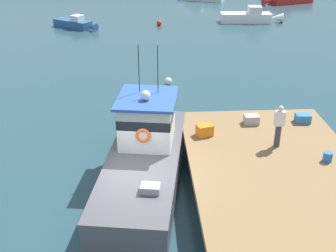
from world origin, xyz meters
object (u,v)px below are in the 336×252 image
(bait_bucket, at_px, (328,157))
(moored_boat_near_channel, at_px, (250,17))
(main_fishing_boat, at_px, (146,153))
(mooring_buoy_channel_marker, at_px, (159,23))
(moored_boat_outer_mooring, at_px, (75,23))
(crate_stack_mid_dock, at_px, (205,130))
(crate_single_by_cleat, at_px, (303,118))
(deckhand_by_the_boat, at_px, (279,125))
(crate_stack_near_edge, at_px, (251,119))
(mooring_buoy_outer, at_px, (168,81))

(bait_bucket, height_order, moored_boat_near_channel, bait_bucket)
(main_fishing_boat, relative_size, mooring_buoy_channel_marker, 21.04)
(moored_boat_outer_mooring, height_order, mooring_buoy_channel_marker, moored_boat_outer_mooring)
(crate_stack_mid_dock, bearing_deg, crate_single_by_cleat, 12.63)
(main_fishing_boat, distance_m, crate_stack_mid_dock, 2.54)
(bait_bucket, distance_m, mooring_buoy_channel_marker, 26.76)
(deckhand_by_the_boat, bearing_deg, crate_stack_near_edge, 104.20)
(crate_stack_near_edge, xyz_separation_m, moored_boat_near_channel, (5.56, 24.05, -0.88))
(crate_single_by_cleat, distance_m, deckhand_by_the_boat, 2.67)
(main_fishing_boat, xyz_separation_m, bait_bucket, (6.36, -1.26, 0.36))
(deckhand_by_the_boat, height_order, moored_boat_near_channel, deckhand_by_the_boat)
(moored_boat_near_channel, bearing_deg, bait_bucket, -97.52)
(crate_stack_mid_dock, relative_size, deckhand_by_the_boat, 0.37)
(crate_stack_near_edge, height_order, moored_boat_outer_mooring, crate_stack_near_edge)
(crate_single_by_cleat, distance_m, moored_boat_near_channel, 24.30)
(crate_single_by_cleat, distance_m, mooring_buoy_outer, 9.53)
(crate_stack_mid_dock, distance_m, deckhand_by_the_boat, 2.84)
(main_fishing_boat, xyz_separation_m, crate_stack_near_edge, (4.39, 1.89, 0.38))
(crate_stack_mid_dock, bearing_deg, crate_stack_near_edge, 24.50)
(bait_bucket, distance_m, moored_boat_near_channel, 27.45)
(crate_stack_near_edge, height_order, mooring_buoy_channel_marker, crate_stack_near_edge)
(moored_boat_outer_mooring, relative_size, mooring_buoy_outer, 9.59)
(moored_boat_near_channel, bearing_deg, crate_stack_near_edge, -103.02)
(crate_stack_near_edge, bearing_deg, bait_bucket, -58.02)
(crate_stack_mid_dock, height_order, mooring_buoy_outer, crate_stack_mid_dock)
(main_fishing_boat, bearing_deg, mooring_buoy_channel_marker, 86.65)
(bait_bucket, height_order, mooring_buoy_outer, bait_bucket)
(moored_boat_near_channel, bearing_deg, mooring_buoy_outer, -117.93)
(crate_stack_mid_dock, relative_size, mooring_buoy_outer, 1.37)
(crate_stack_mid_dock, xyz_separation_m, moored_boat_near_channel, (7.63, 25.00, -0.92))
(crate_stack_mid_dock, distance_m, mooring_buoy_channel_marker, 24.12)
(crate_stack_near_edge, bearing_deg, crate_single_by_cleat, 0.14)
(crate_single_by_cleat, bearing_deg, moored_boat_near_channel, 81.96)
(moored_boat_near_channel, distance_m, mooring_buoy_outer, 18.23)
(crate_single_by_cleat, relative_size, mooring_buoy_channel_marker, 1.27)
(crate_single_by_cleat, xyz_separation_m, bait_bucket, (-0.19, -3.16, -0.01))
(deckhand_by_the_boat, distance_m, mooring_buoy_channel_marker, 25.41)
(crate_single_by_cleat, relative_size, bait_bucket, 1.76)
(main_fishing_boat, relative_size, moored_boat_near_channel, 1.71)
(mooring_buoy_outer, bearing_deg, moored_boat_near_channel, 62.07)
(mooring_buoy_channel_marker, bearing_deg, moored_boat_outer_mooring, -176.45)
(crate_single_by_cleat, bearing_deg, main_fishing_boat, -163.83)
(main_fishing_boat, height_order, moored_boat_near_channel, main_fishing_boat)
(moored_boat_outer_mooring, height_order, moored_boat_near_channel, moored_boat_near_channel)
(bait_bucket, bearing_deg, moored_boat_outer_mooring, 115.48)
(main_fishing_boat, bearing_deg, bait_bucket, -11.19)
(crate_stack_near_edge, bearing_deg, moored_boat_near_channel, 76.98)
(deckhand_by_the_boat, bearing_deg, crate_stack_mid_dock, 158.19)
(crate_stack_mid_dock, xyz_separation_m, crate_stack_near_edge, (2.07, 0.94, -0.04))
(deckhand_by_the_boat, distance_m, moored_boat_near_channel, 26.56)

